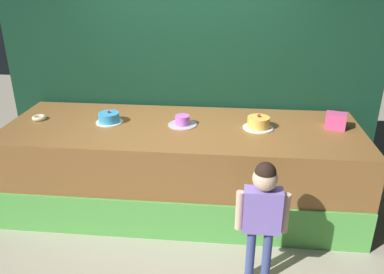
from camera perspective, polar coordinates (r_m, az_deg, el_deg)
name	(u,v)px	position (r m, az deg, el deg)	size (l,w,h in m)	color
ground_plane	(175,239)	(3.97, -2.52, -14.68)	(12.00, 12.00, 0.00)	#ADA38E
stage_platform	(182,167)	(4.25, -1.42, -4.40)	(3.69, 1.30, 0.94)	brown
curtain_backdrop	(189,64)	(4.61, -0.37, 10.61)	(4.41, 0.08, 2.86)	#113823
child_figure	(263,207)	(3.19, 10.27, -9.97)	(0.43, 0.20, 1.10)	#3F4C8C
pink_box	(336,121)	(4.25, 20.21, 2.25)	(0.20, 0.15, 0.16)	#E54B8D
donut	(39,118)	(4.54, -21.43, 2.64)	(0.15, 0.15, 0.04)	beige
cake_left	(109,118)	(4.23, -12.01, 2.74)	(0.29, 0.29, 0.14)	white
cake_center	(182,121)	(4.07, -1.41, 2.32)	(0.30, 0.30, 0.11)	silver
cake_right	(258,123)	(4.04, 9.66, 2.03)	(0.31, 0.31, 0.15)	white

